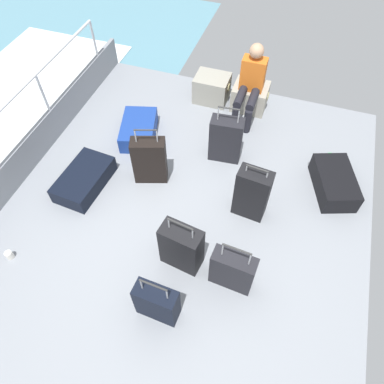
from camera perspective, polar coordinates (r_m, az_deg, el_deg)
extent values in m
cube|color=gray|center=(4.43, -1.31, -3.25)|extent=(4.40, 5.20, 0.06)
cube|color=gray|center=(5.14, -24.94, 5.09)|extent=(0.06, 5.20, 0.45)
cylinder|color=silver|center=(5.32, -21.90, 12.45)|extent=(0.04, 0.04, 1.00)
cylinder|color=silver|center=(6.20, -14.91, 20.71)|extent=(0.04, 0.04, 1.00)
cylinder|color=silver|center=(4.66, -28.22, 11.43)|extent=(0.04, 4.16, 0.04)
cube|color=gray|center=(5.77, 3.17, 16.15)|extent=(0.51, 0.41, 0.41)
torus|color=tan|center=(5.78, 0.56, 17.34)|extent=(0.02, 0.12, 0.12)
torus|color=tan|center=(5.67, 5.89, 16.25)|extent=(0.02, 0.12, 0.12)
cube|color=#9E9989|center=(5.70, 9.21, 14.77)|extent=(0.51, 0.45, 0.37)
torus|color=tan|center=(5.69, 6.62, 15.98)|extent=(0.02, 0.12, 0.12)
torus|color=tan|center=(5.63, 12.01, 14.71)|extent=(0.02, 0.12, 0.12)
cube|color=orange|center=(5.41, 9.69, 18.01)|extent=(0.34, 0.20, 0.48)
sphere|color=tan|center=(5.22, 10.26, 21.24)|extent=(0.20, 0.20, 0.20)
cylinder|color=black|center=(5.28, 9.63, 14.29)|extent=(0.12, 0.40, 0.12)
cylinder|color=black|center=(5.27, 8.81, 11.10)|extent=(0.11, 0.11, 0.37)
cylinder|color=black|center=(5.30, 7.69, 14.74)|extent=(0.12, 0.40, 0.12)
cylinder|color=black|center=(5.29, 6.89, 11.56)|extent=(0.11, 0.11, 0.37)
cube|color=black|center=(4.51, -6.76, 5.00)|extent=(0.46, 0.32, 0.66)
cylinder|color=#A5A8AD|center=(4.23, -9.00, 8.81)|extent=(0.02, 0.02, 0.18)
cylinder|color=#A5A8AD|center=(4.19, -5.60, 8.87)|extent=(0.02, 0.02, 0.18)
cylinder|color=#2D2D2D|center=(4.15, -7.44, 9.75)|extent=(0.26, 0.10, 0.02)
cube|color=silver|center=(4.42, -6.94, 7.97)|extent=(0.05, 0.02, 0.08)
cube|color=black|center=(3.63, -5.60, -17.12)|extent=(0.43, 0.21, 0.50)
cylinder|color=#A5A8AD|center=(3.35, -8.07, -14.31)|extent=(0.02, 0.02, 0.18)
cylinder|color=#A5A8AD|center=(3.29, -4.01, -15.91)|extent=(0.02, 0.02, 0.18)
cylinder|color=#2D2D2D|center=(3.24, -6.20, -14.53)|extent=(0.27, 0.03, 0.02)
cube|color=green|center=(3.50, -5.13, -14.80)|extent=(0.05, 0.01, 0.08)
cube|color=black|center=(4.84, 21.69, 1.41)|extent=(0.66, 0.86, 0.27)
cube|color=green|center=(5.00, 20.95, 5.53)|extent=(0.05, 0.02, 0.08)
cube|color=black|center=(4.76, -16.77, 1.94)|extent=(0.53, 0.84, 0.23)
cube|color=silver|center=(4.95, -14.27, 5.47)|extent=(0.05, 0.01, 0.08)
cube|color=navy|center=(5.23, -8.47, 9.79)|extent=(0.64, 0.82, 0.24)
cube|color=white|center=(5.46, -8.00, 12.77)|extent=(0.05, 0.02, 0.08)
cube|color=black|center=(4.76, 5.40, 8.31)|extent=(0.44, 0.26, 0.65)
cylinder|color=#A5A8AD|center=(4.49, 4.19, 12.42)|extent=(0.02, 0.02, 0.20)
cylinder|color=#A5A8AD|center=(4.47, 7.43, 11.88)|extent=(0.02, 0.02, 0.20)
cylinder|color=#2D2D2D|center=(4.41, 5.92, 13.12)|extent=(0.27, 0.05, 0.02)
cube|color=white|center=(4.77, 5.74, 10.23)|extent=(0.05, 0.01, 0.08)
cube|color=black|center=(3.76, 6.48, -12.30)|extent=(0.46, 0.22, 0.52)
cylinder|color=#A5A8AD|center=(3.45, 4.88, -9.05)|extent=(0.02, 0.02, 0.19)
cylinder|color=#A5A8AD|center=(3.43, 9.19, -10.52)|extent=(0.02, 0.02, 0.19)
cylinder|color=#2D2D2D|center=(3.35, 7.19, -9.03)|extent=(0.29, 0.04, 0.02)
cube|color=silver|center=(3.66, 7.22, -9.94)|extent=(0.05, 0.01, 0.08)
cube|color=black|center=(4.17, 9.51, -0.26)|extent=(0.40, 0.25, 0.71)
cylinder|color=#A5A8AD|center=(3.88, 8.69, 3.83)|extent=(0.02, 0.02, 0.09)
cylinder|color=#A5A8AD|center=(3.86, 11.89, 2.73)|extent=(0.02, 0.02, 0.09)
cylinder|color=#2D2D2D|center=(3.83, 10.38, 3.70)|extent=(0.25, 0.04, 0.02)
cube|color=silver|center=(4.10, 10.34, 2.43)|extent=(0.05, 0.01, 0.08)
cube|color=black|center=(3.80, -1.69, -8.78)|extent=(0.46, 0.29, 0.62)
cylinder|color=#A5A8AD|center=(3.50, -3.72, -4.95)|extent=(0.02, 0.02, 0.15)
cylinder|color=#A5A8AD|center=(3.44, 0.09, -6.62)|extent=(0.02, 0.02, 0.15)
cylinder|color=#2D2D2D|center=(3.40, -1.87, -5.13)|extent=(0.28, 0.06, 0.02)
cube|color=white|center=(3.73, -0.88, -6.37)|extent=(0.05, 0.01, 0.08)
cylinder|color=white|center=(4.53, -27.07, -8.92)|extent=(0.08, 0.08, 0.10)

